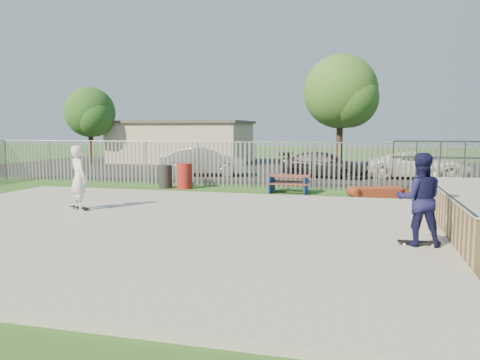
% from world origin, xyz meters
% --- Properties ---
extents(ground, '(120.00, 120.00, 0.00)m').
position_xyz_m(ground, '(0.00, 0.00, 0.00)').
color(ground, '#2E5A1F').
rests_on(ground, ground).
extents(concrete_slab, '(15.00, 12.00, 0.15)m').
position_xyz_m(concrete_slab, '(0.00, 0.00, 0.07)').
color(concrete_slab, gray).
rests_on(concrete_slab, ground).
extents(fence, '(26.04, 16.02, 2.00)m').
position_xyz_m(fence, '(1.00, 4.59, 1.00)').
color(fence, gray).
rests_on(fence, ground).
extents(picnic_table, '(1.68, 1.38, 0.71)m').
position_xyz_m(picnic_table, '(2.75, 7.73, 0.36)').
color(picnic_table, brown).
rests_on(picnic_table, ground).
extents(funbox, '(1.99, 1.44, 0.36)m').
position_xyz_m(funbox, '(6.20, 7.41, 0.18)').
color(funbox, maroon).
rests_on(funbox, ground).
extents(trash_bin_red, '(0.66, 0.66, 1.10)m').
position_xyz_m(trash_bin_red, '(-1.81, 7.87, 0.55)').
color(trash_bin_red, maroon).
rests_on(trash_bin_red, ground).
extents(trash_bin_grey, '(0.61, 0.61, 1.01)m').
position_xyz_m(trash_bin_grey, '(-2.71, 7.86, 0.50)').
color(trash_bin_grey, '#242426').
rests_on(trash_bin_grey, ground).
extents(parking_lot, '(40.00, 18.00, 0.02)m').
position_xyz_m(parking_lot, '(0.00, 19.00, 0.01)').
color(parking_lot, black).
rests_on(parking_lot, ground).
extents(car_silver, '(4.92, 2.59, 1.54)m').
position_xyz_m(car_silver, '(-2.82, 13.27, 0.79)').
color(car_silver, '#B9BABF').
rests_on(car_silver, parking_lot).
extents(car_dark, '(4.82, 2.57, 1.33)m').
position_xyz_m(car_dark, '(3.65, 14.08, 0.68)').
color(car_dark, black).
rests_on(car_dark, parking_lot).
extents(car_white, '(5.27, 2.95, 1.39)m').
position_xyz_m(car_white, '(8.51, 14.64, 0.72)').
color(car_white, white).
rests_on(car_white, parking_lot).
extents(building, '(10.40, 6.40, 3.20)m').
position_xyz_m(building, '(-8.00, 23.00, 1.61)').
color(building, beige).
rests_on(building, ground).
extents(tree_left, '(3.65, 3.65, 5.63)m').
position_xyz_m(tree_left, '(-13.84, 19.69, 3.79)').
color(tree_left, '#3E2719').
rests_on(tree_left, ground).
extents(tree_mid, '(4.79, 4.79, 7.39)m').
position_xyz_m(tree_mid, '(4.11, 20.46, 4.98)').
color(tree_mid, '#3E2B18').
rests_on(tree_mid, ground).
extents(skateboard_a, '(0.81, 0.26, 0.08)m').
position_xyz_m(skateboard_a, '(6.79, -0.77, 0.19)').
color(skateboard_a, black).
rests_on(skateboard_a, concrete_slab).
extents(skateboard_b, '(0.81, 0.51, 0.08)m').
position_xyz_m(skateboard_b, '(-2.59, 1.26, 0.19)').
color(skateboard_b, black).
rests_on(skateboard_b, concrete_slab).
extents(skater_navy, '(0.99, 0.80, 1.93)m').
position_xyz_m(skater_navy, '(6.79, -0.77, 1.12)').
color(skater_navy, '#12133A').
rests_on(skater_navy, concrete_slab).
extents(skater_white, '(0.84, 0.78, 1.93)m').
position_xyz_m(skater_white, '(-2.59, 1.26, 1.12)').
color(skater_white, white).
rests_on(skater_white, concrete_slab).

